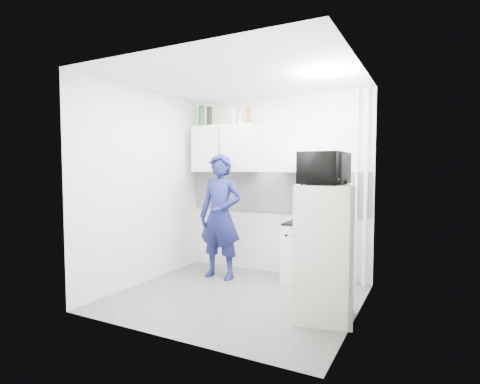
% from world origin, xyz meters
% --- Properties ---
extents(floor, '(2.80, 2.80, 0.00)m').
position_xyz_m(floor, '(0.00, 0.00, 0.00)').
color(floor, '#5B5B5B').
rests_on(floor, ground).
extents(ceiling, '(2.80, 2.80, 0.00)m').
position_xyz_m(ceiling, '(0.00, 0.00, 2.60)').
color(ceiling, white).
rests_on(ceiling, wall_back).
extents(wall_back, '(2.80, 0.00, 2.80)m').
position_xyz_m(wall_back, '(0.00, 1.25, 1.30)').
color(wall_back, white).
rests_on(wall_back, floor).
extents(wall_left, '(0.00, 2.60, 2.60)m').
position_xyz_m(wall_left, '(-1.40, 0.00, 1.30)').
color(wall_left, white).
rests_on(wall_left, floor).
extents(wall_right, '(0.00, 2.60, 2.60)m').
position_xyz_m(wall_right, '(1.40, 0.00, 1.30)').
color(wall_right, white).
rests_on(wall_right, floor).
extents(person, '(0.65, 0.43, 1.75)m').
position_xyz_m(person, '(-0.58, 0.63, 0.88)').
color(person, '#171B53').
rests_on(person, floor).
extents(stove, '(0.49, 0.49, 0.78)m').
position_xyz_m(stove, '(0.52, 1.00, 0.39)').
color(stove, white).
rests_on(stove, floor).
extents(fridge, '(0.69, 0.69, 1.38)m').
position_xyz_m(fridge, '(1.10, -0.14, 0.69)').
color(fridge, silver).
rests_on(fridge, floor).
extents(stove_top, '(0.47, 0.47, 0.03)m').
position_xyz_m(stove_top, '(0.52, 1.00, 0.80)').
color(stove_top, black).
rests_on(stove_top, stove).
extents(saucepan, '(0.16, 0.16, 0.09)m').
position_xyz_m(saucepan, '(0.49, 0.98, 0.85)').
color(saucepan, silver).
rests_on(saucepan, stove_top).
extents(microwave, '(0.60, 0.41, 0.33)m').
position_xyz_m(microwave, '(1.10, -0.14, 1.55)').
color(microwave, black).
rests_on(microwave, fridge).
extents(bottle_a, '(0.08, 0.08, 0.33)m').
position_xyz_m(bottle_a, '(-1.17, 1.07, 2.36)').
color(bottle_a, '#144C1E').
rests_on(bottle_a, upper_cabinet).
extents(bottle_b, '(0.08, 0.08, 0.30)m').
position_xyz_m(bottle_b, '(-1.03, 1.07, 2.35)').
color(bottle_b, black).
rests_on(bottle_b, upper_cabinet).
extents(canister_a, '(0.09, 0.09, 0.23)m').
position_xyz_m(canister_a, '(-0.59, 1.07, 2.31)').
color(canister_a, '#B2B7BC').
rests_on(canister_a, upper_cabinet).
extents(canister_b, '(0.08, 0.08, 0.15)m').
position_xyz_m(canister_b, '(-0.49, 1.07, 2.28)').
color(canister_b, '#B2B7BC').
rests_on(canister_b, upper_cabinet).
extents(bottle_e, '(0.06, 0.06, 0.25)m').
position_xyz_m(bottle_e, '(-0.35, 1.07, 2.33)').
color(bottle_e, brown).
rests_on(bottle_e, upper_cabinet).
extents(upper_cabinet, '(1.00, 0.35, 0.70)m').
position_xyz_m(upper_cabinet, '(-0.75, 1.07, 1.85)').
color(upper_cabinet, silver).
rests_on(upper_cabinet, wall_back).
extents(range_hood, '(0.60, 0.50, 0.14)m').
position_xyz_m(range_hood, '(0.45, 1.00, 1.57)').
color(range_hood, white).
rests_on(range_hood, wall_back).
extents(backsplash, '(2.74, 0.03, 0.60)m').
position_xyz_m(backsplash, '(0.00, 1.24, 1.20)').
color(backsplash, white).
rests_on(backsplash, wall_back).
extents(pipe_a, '(0.05, 0.05, 2.60)m').
position_xyz_m(pipe_a, '(1.30, 1.17, 1.30)').
color(pipe_a, white).
rests_on(pipe_a, floor).
extents(pipe_b, '(0.04, 0.04, 2.60)m').
position_xyz_m(pipe_b, '(1.18, 1.17, 1.30)').
color(pipe_b, white).
rests_on(pipe_b, floor).
extents(ceiling_spot_fixture, '(0.10, 0.10, 0.02)m').
position_xyz_m(ceiling_spot_fixture, '(1.00, 0.20, 2.57)').
color(ceiling_spot_fixture, white).
rests_on(ceiling_spot_fixture, ceiling).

